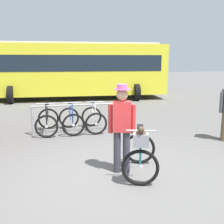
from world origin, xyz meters
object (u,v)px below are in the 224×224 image
(racked_bike_black, at_px, (47,121))
(person_with_featured_bike, at_px, (122,125))
(bus_distant, at_px, (75,68))
(racked_bike_white, at_px, (94,119))
(featured_bicycle, at_px, (140,152))
(racked_bike_blue, at_px, (71,120))

(racked_bike_black, height_order, person_with_featured_bike, person_with_featured_bike)
(racked_bike_black, bearing_deg, bus_distant, 75.20)
(racked_bike_white, bearing_deg, racked_bike_black, 177.31)
(racked_bike_black, xyz_separation_m, featured_bicycle, (1.53, -3.59, 0.12))
(racked_bike_black, relative_size, person_with_featured_bike, 0.67)
(racked_bike_black, height_order, racked_bike_blue, same)
(racked_bike_white, height_order, featured_bicycle, featured_bicycle)
(racked_bike_blue, relative_size, person_with_featured_bike, 0.65)
(racked_bike_blue, height_order, featured_bicycle, featured_bicycle)
(racked_bike_white, bearing_deg, person_with_featured_bike, -92.41)
(racked_bike_black, relative_size, bus_distant, 0.11)
(person_with_featured_bike, bearing_deg, racked_bike_blue, 99.78)
(racked_bike_white, distance_m, bus_distant, 7.23)
(racked_bike_black, bearing_deg, racked_bike_blue, -2.69)
(racked_bike_blue, distance_m, featured_bicycle, 3.65)
(racked_bike_black, xyz_separation_m, person_with_featured_bike, (1.26, -3.30, 0.58))
(racked_bike_white, xyz_separation_m, person_with_featured_bike, (-0.14, -3.24, 0.58))
(featured_bicycle, height_order, person_with_featured_bike, person_with_featured_bike)
(racked_bike_black, xyz_separation_m, racked_bike_white, (1.40, -0.07, 0.00))
(featured_bicycle, distance_m, person_with_featured_bike, 0.61)
(racked_bike_blue, xyz_separation_m, racked_bike_white, (0.70, -0.03, 0.00))
(racked_bike_blue, height_order, person_with_featured_bike, person_with_featured_bike)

